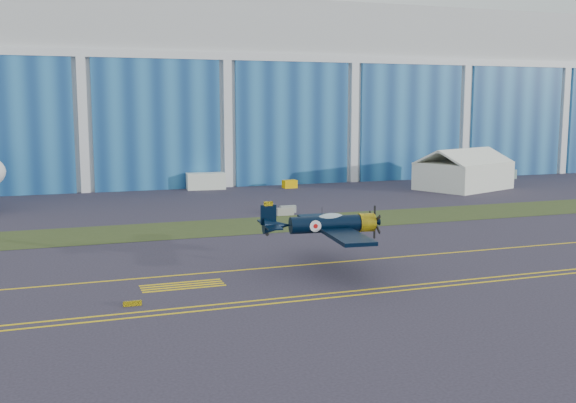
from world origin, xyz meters
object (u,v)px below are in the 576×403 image
object	(u,v)px
tug	(290,184)
tent	(464,169)
warbird	(326,224)
shipping_container	(206,181)

from	to	relation	value
tug	tent	bearing A→B (deg)	-26.74
warbird	tug	world-z (taller)	warbird
warbird	tent	size ratio (longest dim) A/B	0.86
tent	warbird	bearing A→B (deg)	-156.72
warbird	shipping_container	size ratio (longest dim) A/B	2.39
tent	shipping_container	world-z (taller)	tent
tent	shipping_container	size ratio (longest dim) A/B	2.79
warbird	tent	xyz separation A→B (m)	(40.36, 41.32, -0.46)
tent	shipping_container	bearing A→B (deg)	138.89
warbird	tug	distance (m)	53.77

